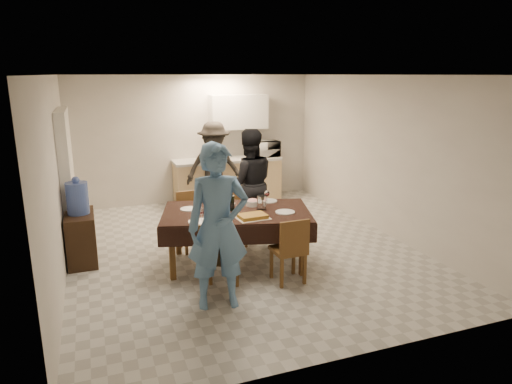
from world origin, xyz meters
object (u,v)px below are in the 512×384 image
at_px(water_pitcher, 261,203).
at_px(person_kitchen, 214,166).
at_px(person_far, 249,184).
at_px(dining_table, 236,214).
at_px(water_jug, 77,198).
at_px(console, 81,238).
at_px(wine_bottle, 232,200).
at_px(microwave, 264,149).
at_px(person_near, 218,227).
at_px(savoury_tart, 253,216).

relative_size(water_pitcher, person_kitchen, 0.11).
bearing_deg(person_far, dining_table, 70.83).
distance_m(dining_table, water_jug, 2.22).
bearing_deg(console, water_jug, 0.00).
relative_size(person_far, person_kitchen, 1.03).
xyz_separation_m(wine_bottle, microwave, (1.70, 3.16, 0.15)).
bearing_deg(person_kitchen, person_far, -86.03).
bearing_deg(person_near, person_far, 70.57).
bearing_deg(console, person_near, -51.64).
bearing_deg(dining_table, savoury_tart, -59.69).
bearing_deg(microwave, person_far, 62.92).
bearing_deg(wine_bottle, person_kitchen, 79.92).
height_order(dining_table, savoury_tart, savoury_tart).
height_order(wine_bottle, person_near, person_near).
bearing_deg(savoury_tart, dining_table, 104.74).
bearing_deg(microwave, console, 32.63).
bearing_deg(person_near, dining_table, 70.57).
distance_m(dining_table, person_near, 1.20).
height_order(console, savoury_tart, savoury_tart).
xyz_separation_m(water_pitcher, savoury_tart, (-0.25, -0.33, -0.07)).
xyz_separation_m(dining_table, savoury_tart, (0.10, -0.38, 0.06)).
relative_size(savoury_tart, person_kitchen, 0.24).
distance_m(wine_bottle, person_kitchen, 2.75).
bearing_deg(wine_bottle, water_pitcher, -14.04).
distance_m(water_jug, person_far, 2.61).
height_order(savoury_tart, person_far, person_far).
bearing_deg(dining_table, person_kitchen, 96.68).
bearing_deg(console, savoury_tart, -29.62).
xyz_separation_m(console, person_far, (2.60, 0.21, 0.53)).
bearing_deg(console, water_pitcher, -20.38).
height_order(savoury_tart, person_kitchen, person_kitchen).
height_order(dining_table, person_near, person_near).
bearing_deg(person_far, person_near, 70.83).
bearing_deg(water_jug, person_kitchen, 37.76).
bearing_deg(dining_table, person_near, -102.08).
bearing_deg(water_pitcher, microwave, 68.20).
relative_size(person_near, person_kitchen, 1.10).
bearing_deg(dining_table, microwave, 78.31).
height_order(person_near, person_kitchen, person_near).
bearing_deg(water_jug, dining_table, -22.33).
bearing_deg(dining_table, person_far, 77.92).
height_order(dining_table, person_far, person_far).
xyz_separation_m(wine_bottle, water_pitcher, (0.40, -0.10, -0.05)).
bearing_deg(wine_bottle, console, 158.40).
height_order(water_jug, person_kitchen, person_kitchen).
height_order(savoury_tart, person_near, person_near).
relative_size(water_jug, water_pitcher, 2.26).
distance_m(savoury_tart, person_kitchen, 3.16).
distance_m(water_jug, person_kitchen, 3.13).
distance_m(water_jug, water_pitcher, 2.56).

